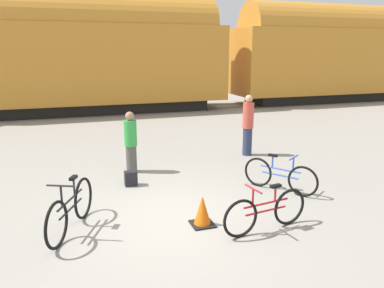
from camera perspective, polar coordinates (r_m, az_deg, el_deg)
name	(u,v)px	position (r m, az deg, el deg)	size (l,w,h in m)	color
ground_plane	(170,218)	(7.07, -3.38, -11.26)	(80.00, 80.00, 0.00)	gray
freight_train	(99,51)	(19.19, -14.00, 13.54)	(39.79, 2.99, 5.64)	black
rail_near	(104,114)	(18.72, -13.27, 4.44)	(51.79, 0.07, 0.01)	#4C4238
rail_far	(101,110)	(20.13, -13.67, 5.07)	(51.79, 0.07, 0.01)	#4C4238
bicycle_black	(71,209)	(6.76, -17.96, -9.45)	(0.81, 1.71, 0.96)	black
bicycle_maroon	(266,211)	(6.60, 11.19, -10.03)	(1.70, 0.46, 0.83)	black
bicycle_blue	(280,176)	(8.44, 13.22, -4.71)	(1.02, 1.44, 0.84)	black
person_in_green	(131,142)	(9.54, -9.32, 0.30)	(0.32, 0.32, 1.55)	#514C47
person_in_red	(248,125)	(11.05, 8.52, 2.88)	(0.32, 0.32, 1.78)	#283351
backpack	(131,178)	(8.73, -9.30, -5.20)	(0.28, 0.20, 0.34)	black
traffic_cone	(202,212)	(6.72, 1.60, -10.25)	(0.40, 0.40, 0.55)	black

